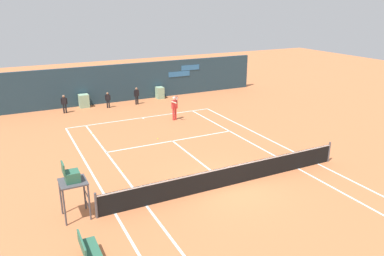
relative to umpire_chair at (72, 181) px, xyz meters
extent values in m
plane|color=#C67042|center=(6.70, -0.44, -1.54)|extent=(80.00, 80.00, 0.00)
cube|color=white|center=(6.70, 11.26, -1.54)|extent=(10.60, 0.10, 0.01)
cube|color=white|center=(1.40, -0.44, -1.54)|extent=(0.10, 23.40, 0.01)
cube|color=white|center=(2.70, -0.44, -1.54)|extent=(0.10, 23.40, 0.01)
cube|color=white|center=(10.70, -0.44, -1.54)|extent=(0.10, 23.40, 0.01)
cube|color=white|center=(12.00, -0.44, -1.54)|extent=(0.10, 23.40, 0.01)
cube|color=white|center=(6.70, 5.96, -1.54)|extent=(8.00, 0.10, 0.01)
cube|color=white|center=(6.70, 2.76, -1.54)|extent=(0.10, 6.40, 0.01)
cube|color=white|center=(6.70, 11.11, -1.54)|extent=(0.10, 0.24, 0.01)
cylinder|color=#4C4C51|center=(0.70, -0.44, -1.01)|extent=(0.10, 0.10, 1.07)
cylinder|color=#4C4C51|center=(12.70, -0.44, -1.01)|extent=(0.10, 0.10, 1.07)
cube|color=black|center=(6.70, -0.44, -1.07)|extent=(12.00, 0.03, 0.95)
cube|color=white|center=(6.70, -0.44, -0.62)|extent=(12.00, 0.04, 0.06)
cube|color=#233D4C|center=(6.70, 16.56, -0.01)|extent=(25.00, 0.24, 3.08)
cube|color=#2D6BA8|center=(13.11, 16.42, 0.81)|extent=(1.76, 0.02, 0.44)
cube|color=#2D6BA8|center=(12.02, 16.42, 0.33)|extent=(2.03, 0.02, 0.44)
cube|color=#8CB793|center=(3.58, 16.01, -1.03)|extent=(0.73, 0.70, 1.03)
cube|color=#8CB793|center=(9.97, 16.01, -1.05)|extent=(0.59, 0.70, 0.98)
cylinder|color=#47474C|center=(0.46, 0.45, -0.81)|extent=(0.07, 0.07, 1.46)
cylinder|color=#47474C|center=(0.46, -0.45, -0.81)|extent=(0.07, 0.07, 1.46)
cylinder|color=#47474C|center=(-0.44, 0.45, -0.81)|extent=(0.07, 0.07, 1.46)
cylinder|color=#47474C|center=(-0.44, -0.45, -0.81)|extent=(0.07, 0.07, 1.46)
cylinder|color=#47474C|center=(0.46, 0.00, -1.11)|extent=(0.04, 0.81, 0.04)
cylinder|color=#47474C|center=(0.46, 0.00, -0.67)|extent=(0.04, 0.81, 0.04)
cube|color=#47474C|center=(0.01, 0.00, -0.05)|extent=(1.00, 1.00, 0.06)
cube|color=#2D664C|center=(0.01, 0.00, 0.18)|extent=(0.52, 0.56, 0.40)
cube|color=#2D664C|center=(-0.28, 0.00, 0.55)|extent=(0.06, 0.56, 0.45)
cylinder|color=#38383D|center=(-0.03, -2.33, -1.35)|extent=(0.06, 0.06, 0.38)
cube|color=#2D664C|center=(-0.03, -2.88, -1.12)|extent=(0.48, 1.27, 0.08)
cube|color=#2D664C|center=(-0.30, -2.88, -0.87)|extent=(0.06, 1.27, 0.42)
cylinder|color=red|center=(8.64, 9.78, -1.13)|extent=(0.14, 0.14, 0.83)
cylinder|color=red|center=(8.46, 9.74, -1.13)|extent=(0.14, 0.14, 0.83)
cube|color=red|center=(8.55, 9.76, -0.42)|extent=(0.41, 0.29, 0.58)
sphere|color=beige|center=(8.55, 9.76, -0.02)|extent=(0.23, 0.23, 0.23)
cylinder|color=white|center=(8.55, 9.76, 0.07)|extent=(0.22, 0.22, 0.06)
cylinder|color=red|center=(8.77, 9.81, -0.46)|extent=(0.09, 0.09, 0.56)
cylinder|color=beige|center=(8.38, 9.43, -0.18)|extent=(0.21, 0.57, 0.09)
cylinder|color=black|center=(8.45, 9.16, -0.07)|extent=(0.03, 0.03, 0.22)
torus|color=#DB3838|center=(8.45, 9.16, 0.18)|extent=(0.30, 0.09, 0.30)
cylinder|color=silver|center=(8.45, 9.16, 0.18)|extent=(0.25, 0.06, 0.26)
cylinder|color=black|center=(7.64, 14.99, -1.19)|extent=(0.11, 0.11, 0.70)
cylinder|color=black|center=(7.48, 14.96, -1.19)|extent=(0.11, 0.11, 0.70)
cube|color=black|center=(7.56, 14.98, -0.60)|extent=(0.34, 0.23, 0.49)
sphere|color=#8C664C|center=(7.56, 14.98, -0.25)|extent=(0.19, 0.19, 0.19)
cylinder|color=black|center=(7.75, 15.01, -0.63)|extent=(0.07, 0.07, 0.47)
cylinder|color=black|center=(7.37, 14.94, -0.63)|extent=(0.07, 0.07, 0.47)
cylinder|color=black|center=(5.29, 14.97, -1.23)|extent=(0.10, 0.10, 0.63)
cylinder|color=black|center=(5.15, 14.99, -1.23)|extent=(0.10, 0.10, 0.63)
cube|color=black|center=(5.22, 14.98, -0.69)|extent=(0.30, 0.19, 0.44)
sphere|color=#8C664C|center=(5.22, 14.98, -0.39)|extent=(0.17, 0.17, 0.17)
cylinder|color=black|center=(5.39, 14.96, -0.73)|extent=(0.07, 0.07, 0.42)
cylinder|color=black|center=(5.05, 15.00, -0.73)|extent=(0.07, 0.07, 0.42)
cylinder|color=black|center=(2.04, 14.97, -1.20)|extent=(0.11, 0.11, 0.70)
cylinder|color=black|center=(1.88, 14.99, -1.20)|extent=(0.11, 0.11, 0.70)
cube|color=black|center=(1.96, 14.98, -0.60)|extent=(0.33, 0.21, 0.49)
sphere|color=#8C664C|center=(1.96, 14.98, -0.26)|extent=(0.19, 0.19, 0.19)
cylinder|color=black|center=(2.15, 14.95, -0.64)|extent=(0.07, 0.07, 0.47)
cylinder|color=black|center=(1.77, 15.00, -0.64)|extent=(0.07, 0.07, 0.47)
sphere|color=#CCE033|center=(2.77, 3.16, -1.51)|extent=(0.07, 0.07, 0.07)
sphere|color=#CCE033|center=(2.69, 9.33, -1.51)|extent=(0.07, 0.07, 0.07)
sphere|color=#CCE033|center=(6.04, 6.65, -1.51)|extent=(0.07, 0.07, 0.07)
camera|label=1|loc=(-1.71, -13.34, 6.34)|focal=35.22mm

